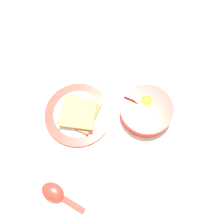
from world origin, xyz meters
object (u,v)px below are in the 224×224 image
toast_plate (78,114)px  soup_spoon (56,194)px  egg_bowl (146,110)px  toast_sandwich (79,113)px

toast_plate → soup_spoon: soup_spoon is taller
egg_bowl → toast_sandwich: egg_bowl is taller
toast_plate → soup_spoon: 0.26m
toast_sandwich → soup_spoon: (-0.24, 0.06, -0.01)m
toast_plate → egg_bowl: bearing=-89.7°
toast_plate → toast_sandwich: bearing=-132.0°
toast_sandwich → soup_spoon: toast_sandwich is taller
egg_bowl → toast_sandwich: size_ratio=1.18×
egg_bowl → toast_sandwich: bearing=91.3°
egg_bowl → soup_spoon: size_ratio=1.21×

